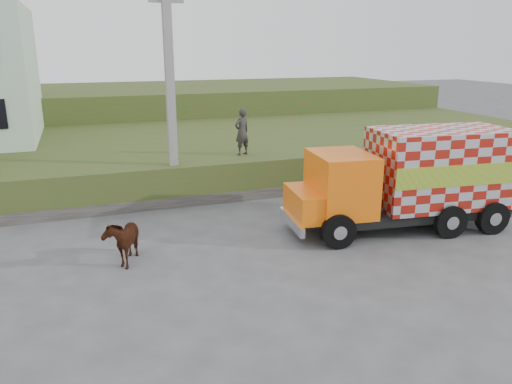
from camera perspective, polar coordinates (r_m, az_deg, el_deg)
name	(u,v)px	position (r m, az deg, el deg)	size (l,w,h in m)	color
ground	(237,243)	(15.18, -2.19, -5.87)	(120.00, 120.00, 0.00)	#474749
embankment	(175,154)	(24.30, -9.30, 4.32)	(40.00, 12.00, 1.50)	#2C531B
embankment_far	(142,109)	(35.91, -12.91, 9.20)	(40.00, 12.00, 3.00)	#2C531B
retaining_strip	(150,204)	(18.60, -11.99, -1.33)	(16.00, 0.50, 0.40)	#595651
utility_pole	(170,94)	(18.37, -9.75, 10.95)	(1.20, 0.30, 8.00)	gray
cargo_truck	(412,179)	(16.72, 17.39, 1.47)	(7.41, 3.17, 3.22)	black
cow	(123,239)	(14.17, -14.97, -5.21)	(0.72, 1.57, 1.33)	black
pedestrian	(242,132)	(20.08, -1.61, 6.91)	(0.68, 0.45, 1.88)	#302D2A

